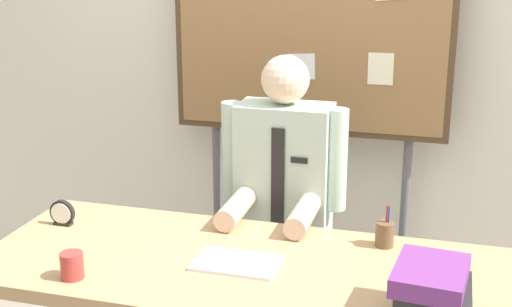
{
  "coord_description": "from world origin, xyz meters",
  "views": [
    {
      "loc": [
        0.68,
        -2.19,
        1.85
      ],
      "look_at": [
        0.0,
        0.19,
        1.1
      ],
      "focal_mm": 49.67,
      "sensor_mm": 36.0,
      "label": 1
    }
  ],
  "objects_px": {
    "coffee_mug": "(72,265)",
    "open_notebook": "(236,263)",
    "person": "(283,224)",
    "bulletin_board": "(310,28)",
    "desk": "(241,284)",
    "book_stack": "(433,291)",
    "pen_holder": "(385,234)",
    "desk_clock": "(62,214)"
  },
  "relations": [
    {
      "from": "desk",
      "to": "person",
      "type": "height_order",
      "value": "person"
    },
    {
      "from": "bulletin_board",
      "to": "person",
      "type": "bearing_deg",
      "value": -90.02
    },
    {
      "from": "book_stack",
      "to": "pen_holder",
      "type": "height_order",
      "value": "book_stack"
    },
    {
      "from": "bulletin_board",
      "to": "desk_clock",
      "type": "xyz_separation_m",
      "value": [
        -0.79,
        -0.99,
        -0.65
      ]
    },
    {
      "from": "desk",
      "to": "desk_clock",
      "type": "height_order",
      "value": "desk_clock"
    },
    {
      "from": "bulletin_board",
      "to": "desk",
      "type": "bearing_deg",
      "value": -90.01
    },
    {
      "from": "pen_holder",
      "to": "open_notebook",
      "type": "bearing_deg",
      "value": -148.04
    },
    {
      "from": "person",
      "to": "desk_clock",
      "type": "bearing_deg",
      "value": -148.37
    },
    {
      "from": "person",
      "to": "open_notebook",
      "type": "height_order",
      "value": "person"
    },
    {
      "from": "desk",
      "to": "coffee_mug",
      "type": "relative_size",
      "value": 20.59
    },
    {
      "from": "desk",
      "to": "open_notebook",
      "type": "height_order",
      "value": "open_notebook"
    },
    {
      "from": "person",
      "to": "desk_clock",
      "type": "distance_m",
      "value": 0.94
    },
    {
      "from": "open_notebook",
      "to": "desk_clock",
      "type": "height_order",
      "value": "desk_clock"
    },
    {
      "from": "person",
      "to": "pen_holder",
      "type": "distance_m",
      "value": 0.6
    },
    {
      "from": "desk",
      "to": "desk_clock",
      "type": "distance_m",
      "value": 0.82
    },
    {
      "from": "book_stack",
      "to": "desk_clock",
      "type": "xyz_separation_m",
      "value": [
        -1.46,
        0.35,
        -0.05
      ]
    },
    {
      "from": "desk",
      "to": "book_stack",
      "type": "bearing_deg",
      "value": -17.88
    },
    {
      "from": "bulletin_board",
      "to": "book_stack",
      "type": "distance_m",
      "value": 1.61
    },
    {
      "from": "desk",
      "to": "bulletin_board",
      "type": "relative_size",
      "value": 0.94
    },
    {
      "from": "person",
      "to": "coffee_mug",
      "type": "xyz_separation_m",
      "value": [
        -0.51,
        -0.9,
        0.15
      ]
    },
    {
      "from": "desk",
      "to": "pen_holder",
      "type": "height_order",
      "value": "pen_holder"
    },
    {
      "from": "pen_holder",
      "to": "desk",
      "type": "bearing_deg",
      "value": -149.13
    },
    {
      "from": "person",
      "to": "desk_clock",
      "type": "relative_size",
      "value": 13.39
    },
    {
      "from": "bulletin_board",
      "to": "pen_holder",
      "type": "xyz_separation_m",
      "value": [
        0.47,
        -0.84,
        -0.65
      ]
    },
    {
      "from": "open_notebook",
      "to": "pen_holder",
      "type": "relative_size",
      "value": 1.85
    },
    {
      "from": "bulletin_board",
      "to": "open_notebook",
      "type": "xyz_separation_m",
      "value": [
        -0.01,
        -1.14,
        -0.69
      ]
    },
    {
      "from": "desk",
      "to": "bulletin_board",
      "type": "height_order",
      "value": "bulletin_board"
    },
    {
      "from": "person",
      "to": "coffee_mug",
      "type": "relative_size",
      "value": 15.21
    },
    {
      "from": "desk_clock",
      "to": "desk",
      "type": "bearing_deg",
      "value": -9.72
    },
    {
      "from": "coffee_mug",
      "to": "desk_clock",
      "type": "bearing_deg",
      "value": 124.36
    },
    {
      "from": "coffee_mug",
      "to": "open_notebook",
      "type": "bearing_deg",
      "value": 26.62
    },
    {
      "from": "book_stack",
      "to": "coffee_mug",
      "type": "xyz_separation_m",
      "value": [
        -1.18,
        -0.06,
        -0.05
      ]
    },
    {
      "from": "person",
      "to": "open_notebook",
      "type": "xyz_separation_m",
      "value": [
        -0.01,
        -0.64,
        0.11
      ]
    },
    {
      "from": "desk_clock",
      "to": "pen_holder",
      "type": "bearing_deg",
      "value": 6.62
    },
    {
      "from": "person",
      "to": "pen_holder",
      "type": "xyz_separation_m",
      "value": [
        0.47,
        -0.34,
        0.15
      ]
    },
    {
      "from": "bulletin_board",
      "to": "open_notebook",
      "type": "bearing_deg",
      "value": -90.62
    },
    {
      "from": "person",
      "to": "bulletin_board",
      "type": "xyz_separation_m",
      "value": [
        0.0,
        0.5,
        0.8
      ]
    },
    {
      "from": "book_stack",
      "to": "open_notebook",
      "type": "relative_size",
      "value": 0.98
    },
    {
      "from": "desk_clock",
      "to": "pen_holder",
      "type": "xyz_separation_m",
      "value": [
        1.27,
        0.15,
        0.0
      ]
    },
    {
      "from": "bulletin_board",
      "to": "pen_holder",
      "type": "bearing_deg",
      "value": -60.56
    },
    {
      "from": "bulletin_board",
      "to": "pen_holder",
      "type": "height_order",
      "value": "bulletin_board"
    },
    {
      "from": "book_stack",
      "to": "open_notebook",
      "type": "height_order",
      "value": "book_stack"
    }
  ]
}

